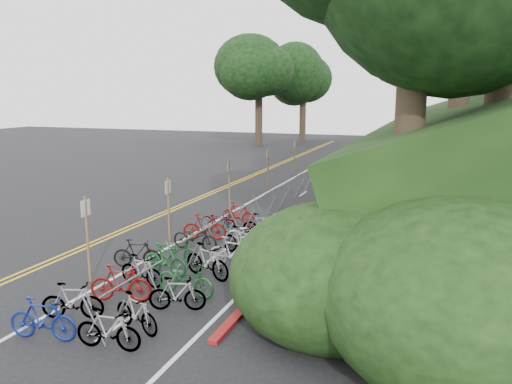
% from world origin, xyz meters
% --- Properties ---
extents(ground, '(120.00, 120.00, 0.00)m').
position_xyz_m(ground, '(0.00, 0.00, 0.00)').
color(ground, black).
rests_on(ground, ground).
extents(road_markings, '(7.47, 80.00, 0.01)m').
position_xyz_m(road_markings, '(0.63, 10.10, 0.00)').
color(road_markings, gold).
rests_on(road_markings, ground).
extents(red_curb, '(0.25, 28.00, 0.10)m').
position_xyz_m(red_curb, '(5.70, 12.00, 0.05)').
color(red_curb, maroon).
rests_on(red_curb, ground).
extents(embankment, '(14.30, 48.14, 9.11)m').
position_xyz_m(embankment, '(12.96, 19.04, 2.57)').
color(embankment, black).
rests_on(embankment, ground).
extents(bike_rack_front, '(1.18, 2.72, 1.25)m').
position_xyz_m(bike_rack_front, '(3.47, -1.68, 0.89)').
color(bike_rack_front, gray).
rests_on(bike_rack_front, ground).
extents(bike_racks_rest, '(1.14, 23.00, 1.17)m').
position_xyz_m(bike_racks_rest, '(3.00, 13.00, 0.85)').
color(bike_racks_rest, gray).
rests_on(bike_racks_rest, ground).
extents(signpost_near, '(0.08, 0.40, 2.67)m').
position_xyz_m(signpost_near, '(0.49, 0.33, 1.52)').
color(signpost_near, brown).
rests_on(signpost_near, ground).
extents(signposts_rest, '(0.08, 18.40, 2.50)m').
position_xyz_m(signposts_rest, '(0.60, 14.00, 1.43)').
color(signposts_rest, brown).
rests_on(signposts_rest, ground).
extents(bike_front, '(0.88, 1.67, 0.97)m').
position_xyz_m(bike_front, '(1.14, 1.93, 0.48)').
color(bike_front, black).
rests_on(bike_front, ground).
extents(bike_valet, '(3.18, 13.03, 1.09)m').
position_xyz_m(bike_valet, '(2.90, 2.35, 0.49)').
color(bike_valet, navy).
rests_on(bike_valet, ground).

